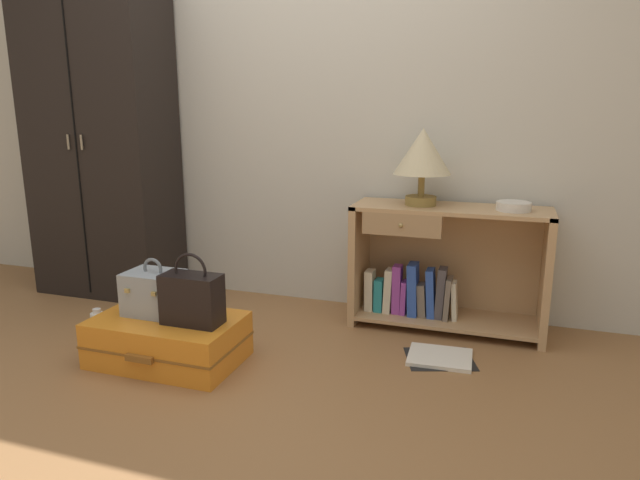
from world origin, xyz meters
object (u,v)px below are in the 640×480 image
(train_case, at_px, (154,292))
(bowl, at_px, (514,206))
(suitcase_large, at_px, (168,339))
(open_book_on_floor, at_px, (440,358))
(table_lamp, at_px, (423,154))
(handbag, at_px, (192,298))
(bookshelf, at_px, (440,269))
(bottle, at_px, (98,326))
(wardrobe, at_px, (101,140))

(train_case, bearing_deg, bowl, 26.64)
(train_case, bearing_deg, suitcase_large, -24.09)
(bowl, bearing_deg, open_book_on_floor, -124.91)
(table_lamp, bearing_deg, handbag, -135.40)
(bookshelf, relative_size, bottle, 5.93)
(bowl, bearing_deg, bookshelf, 175.16)
(train_case, bearing_deg, open_book_on_floor, 16.68)
(bowl, relative_size, handbag, 0.52)
(wardrobe, bearing_deg, bookshelf, 1.25)
(bookshelf, height_order, open_book_on_floor, bookshelf)
(train_case, bearing_deg, handbag, -13.60)
(bookshelf, relative_size, suitcase_large, 1.48)
(suitcase_large, xyz_separation_m, bottle, (-0.50, 0.10, -0.03))
(train_case, xyz_separation_m, open_book_on_floor, (1.35, 0.41, -0.32))
(handbag, height_order, bottle, handbag)
(wardrobe, height_order, bowl, wardrobe)
(bowl, xyz_separation_m, suitcase_large, (-1.56, -0.87, -0.60))
(train_case, relative_size, open_book_on_floor, 0.72)
(suitcase_large, height_order, handbag, handbag)
(train_case, distance_m, open_book_on_floor, 1.45)
(handbag, bearing_deg, suitcase_large, 172.79)
(suitcase_large, xyz_separation_m, handbag, (0.16, -0.02, 0.24))
(train_case, distance_m, bottle, 0.48)
(handbag, bearing_deg, open_book_on_floor, 22.84)
(wardrobe, distance_m, handbag, 1.59)
(handbag, relative_size, open_book_on_floor, 0.87)
(handbag, bearing_deg, bottle, 169.91)
(wardrobe, relative_size, bookshelf, 1.92)
(wardrobe, xyz_separation_m, handbag, (1.16, -0.87, -0.66))
(bookshelf, bearing_deg, suitcase_large, -143.15)
(suitcase_large, relative_size, handbag, 2.08)
(bottle, distance_m, open_book_on_floor, 1.80)
(suitcase_large, height_order, bottle, suitcase_large)
(wardrobe, relative_size, open_book_on_floor, 5.14)
(suitcase_large, height_order, train_case, train_case)
(bottle, bearing_deg, open_book_on_floor, 11.16)
(bowl, height_order, suitcase_large, bowl)
(bottle, xyz_separation_m, open_book_on_floor, (1.76, 0.35, -0.07))
(suitcase_large, bearing_deg, table_lamp, 39.40)
(bookshelf, height_order, handbag, bookshelf)
(open_book_on_floor, bearing_deg, bookshelf, 98.52)
(bookshelf, height_order, table_lamp, table_lamp)
(bookshelf, relative_size, handbag, 3.08)
(wardrobe, distance_m, train_case, 1.39)
(train_case, bearing_deg, table_lamp, 35.90)
(table_lamp, bearing_deg, suitcase_large, -140.60)
(wardrobe, height_order, table_lamp, wardrobe)
(wardrobe, bearing_deg, bottle, -56.56)
(bookshelf, xyz_separation_m, suitcase_large, (-1.20, -0.90, -0.22))
(bowl, height_order, bottle, bowl)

